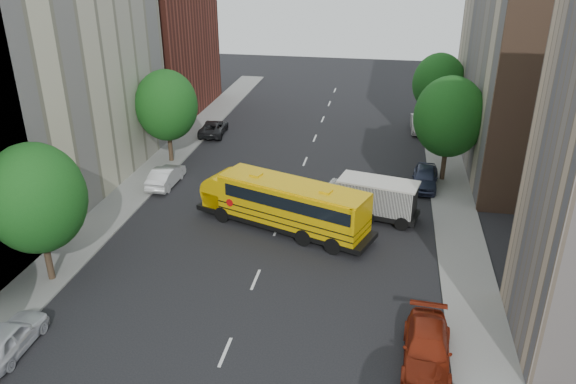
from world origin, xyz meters
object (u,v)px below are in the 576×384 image
(street_tree_1, at_px, (36,198))
(parked_car_1, at_px, (166,176))
(parked_car_0, at_px, (8,338))
(street_tree_5, at_px, (439,83))
(parked_car_2, at_px, (214,128))
(parked_car_4, at_px, (425,177))
(school_bus, at_px, (282,201))
(street_tree_2, at_px, (167,105))
(parked_car_3, at_px, (427,348))
(parked_car_5, at_px, (419,124))
(safari_truck, at_px, (371,198))
(street_tree_4, at_px, (449,117))

(street_tree_1, distance_m, parked_car_1, 14.04)
(parked_car_0, distance_m, parked_car_1, 18.99)
(street_tree_5, relative_size, parked_car_2, 1.58)
(parked_car_1, relative_size, parked_car_4, 0.97)
(school_bus, xyz_separation_m, parked_car_1, (-9.88, 5.15, -1.16))
(street_tree_2, distance_m, parked_car_3, 29.22)
(street_tree_1, relative_size, street_tree_5, 1.05)
(street_tree_2, distance_m, parked_car_4, 21.05)
(school_bus, xyz_separation_m, parked_car_4, (9.32, 8.29, -1.11))
(parked_car_5, bearing_deg, parked_car_1, -140.68)
(parked_car_1, relative_size, parked_car_5, 0.99)
(safari_truck, bearing_deg, parked_car_1, -177.37)
(street_tree_5, height_order, parked_car_5, street_tree_5)
(street_tree_5, bearing_deg, parked_car_1, -141.00)
(street_tree_2, bearing_deg, street_tree_4, 0.00)
(street_tree_2, distance_m, street_tree_4, 22.00)
(parked_car_1, bearing_deg, parked_car_3, 139.30)
(street_tree_2, relative_size, parked_car_2, 1.62)
(parked_car_5, bearing_deg, safari_truck, -102.65)
(street_tree_1, distance_m, parked_car_2, 25.78)
(street_tree_5, height_order, parked_car_1, street_tree_5)
(parked_car_0, height_order, parked_car_3, same)
(parked_car_1, bearing_deg, school_bus, 153.08)
(street_tree_1, height_order, safari_truck, street_tree_1)
(parked_car_1, distance_m, parked_car_2, 12.06)
(street_tree_5, height_order, parked_car_0, street_tree_5)
(safari_truck, bearing_deg, parked_car_5, 91.13)
(street_tree_1, xyz_separation_m, parked_car_4, (20.60, 16.45, -4.17))
(parked_car_3, distance_m, parked_car_4, 19.44)
(safari_truck, height_order, parked_car_4, safari_truck)
(street_tree_5, height_order, safari_truck, street_tree_5)
(street_tree_5, bearing_deg, parked_car_3, -93.59)
(street_tree_1, height_order, street_tree_2, street_tree_1)
(school_bus, distance_m, parked_car_1, 11.20)
(street_tree_4, xyz_separation_m, parked_car_2, (-20.60, 7.38, -4.42))
(parked_car_4, bearing_deg, street_tree_4, 52.82)
(parked_car_2, height_order, parked_car_3, parked_car_3)
(safari_truck, xyz_separation_m, parked_car_1, (-15.43, 2.61, -0.71))
(safari_truck, xyz_separation_m, parked_car_4, (3.77, 5.74, -0.66))
(street_tree_2, distance_m, parked_car_5, 24.15)
(safari_truck, height_order, parked_car_1, safari_truck)
(street_tree_5, bearing_deg, parked_car_5, -177.14)
(street_tree_1, relative_size, parked_car_5, 1.76)
(school_bus, bearing_deg, street_tree_1, -123.84)
(parked_car_3, bearing_deg, school_bus, 130.82)
(parked_car_2, bearing_deg, street_tree_2, 74.23)
(safari_truck, distance_m, parked_car_2, 21.31)
(street_tree_5, distance_m, parked_car_0, 41.38)
(street_tree_1, xyz_separation_m, parked_car_0, (1.40, -5.67, -4.21))
(street_tree_2, height_order, parked_car_3, street_tree_2)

